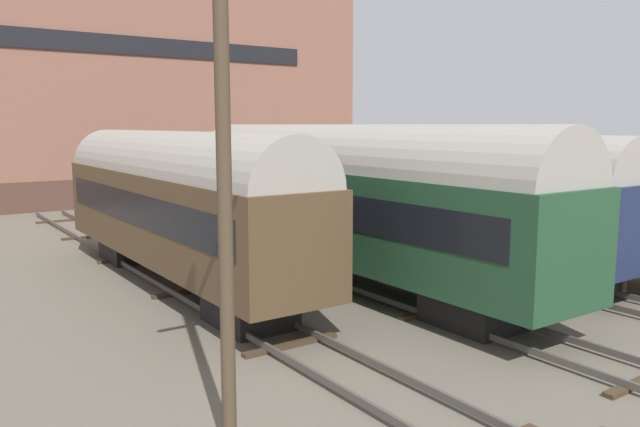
% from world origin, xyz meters
% --- Properties ---
extents(ground_plane, '(200.00, 200.00, 0.00)m').
position_xyz_m(ground_plane, '(0.00, 0.00, 0.00)').
color(ground_plane, '#60594C').
extents(track_left, '(2.60, 60.00, 0.26)m').
position_xyz_m(track_left, '(-4.88, 0.00, 0.14)').
color(track_left, '#4C4742').
rests_on(track_left, ground).
extents(track_middle, '(2.60, 60.00, 0.26)m').
position_xyz_m(track_middle, '(0.00, 0.00, 0.14)').
color(track_middle, '#4C4742').
rests_on(track_middle, ground).
extents(track_right, '(2.60, 60.00, 0.26)m').
position_xyz_m(track_right, '(4.88, 0.00, 0.14)').
color(track_right, '#4C4742').
rests_on(track_right, ground).
extents(train_car_green, '(3.13, 17.18, 5.36)m').
position_xyz_m(train_car_green, '(0.00, 7.19, 3.03)').
color(train_car_green, black).
rests_on(train_car_green, ground).
extents(train_car_navy, '(2.98, 18.59, 5.04)m').
position_xyz_m(train_car_navy, '(4.88, 9.07, 2.87)').
color(train_car_navy, black).
rests_on(train_car_navy, ground).
extents(train_car_brown, '(2.89, 15.30, 5.15)m').
position_xyz_m(train_car_brown, '(-4.88, 10.08, 2.93)').
color(train_car_brown, black).
rests_on(train_car_brown, ground).
extents(bench, '(1.40, 0.40, 0.91)m').
position_xyz_m(bench, '(7.98, 1.83, 1.54)').
color(bench, brown).
rests_on(bench, station_platform).
extents(utility_pole, '(1.80, 0.24, 9.18)m').
position_xyz_m(utility_pole, '(-8.26, -0.47, 4.75)').
color(utility_pole, '#473828').
rests_on(utility_pole, ground).
extents(warehouse_building, '(36.19, 10.82, 18.98)m').
position_xyz_m(warehouse_building, '(1.13, 37.11, 9.49)').
color(warehouse_building, '#4F342A').
rests_on(warehouse_building, ground).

